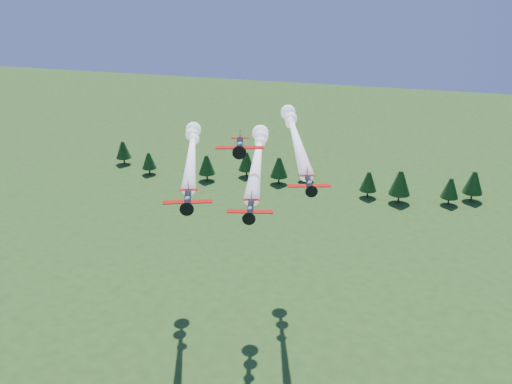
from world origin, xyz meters
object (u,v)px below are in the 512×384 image
(plane_lead, at_px, (258,154))
(plane_right, at_px, (295,134))
(plane_slot, at_px, (240,145))
(plane_left, at_px, (192,150))

(plane_lead, height_order, plane_right, plane_right)
(plane_slot, bearing_deg, plane_left, 117.31)
(plane_left, bearing_deg, plane_right, 4.33)
(plane_lead, relative_size, plane_right, 0.91)
(plane_lead, distance_m, plane_left, 16.61)
(plane_lead, height_order, plane_left, plane_lead)
(plane_left, relative_size, plane_right, 0.90)
(plane_left, xyz_separation_m, plane_slot, (16.14, -16.87, 7.57))
(plane_right, relative_size, plane_slot, 5.46)
(plane_left, height_order, plane_slot, plane_slot)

